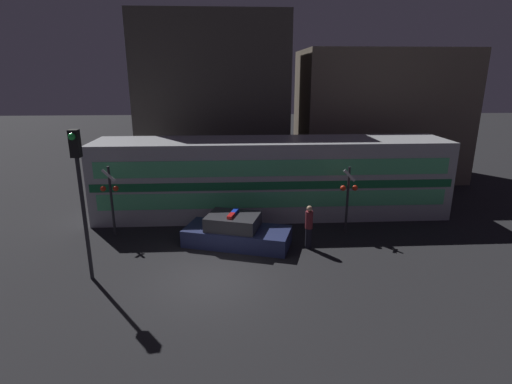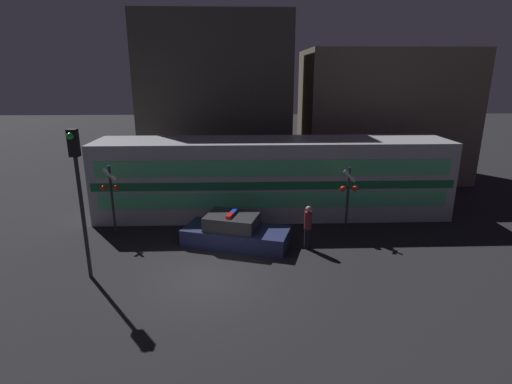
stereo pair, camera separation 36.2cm
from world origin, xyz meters
The scene contains 9 objects.
ground_plane centered at (0.00, 0.00, 0.00)m, with size 120.00×120.00×0.00m, color black.
train centered at (2.83, 6.92, 1.94)m, with size 17.58×3.21×3.88m.
police_car centered at (0.96, 3.04, 0.54)m, with size 4.79×3.07×1.44m.
pedestrian centered at (3.96, 2.49, 0.96)m, with size 0.31×0.31×1.86m.
crossing_signal_near centered at (6.00, 4.03, 1.84)m, with size 0.78×0.31×3.09m.
crossing_signal_far centered at (-4.52, 4.30, 1.90)m, with size 0.78×0.31×3.20m.
traffic_light_corner centered at (-4.22, 0.34, 3.65)m, with size 0.30×0.46×5.31m.
building_left centered at (-0.30, 14.20, 5.26)m, with size 9.26×6.70×10.53m.
building_center centered at (11.00, 14.82, 4.28)m, with size 10.80×6.42×8.57m.
Camera 2 is at (1.24, -12.79, 7.03)m, focal length 28.00 mm.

